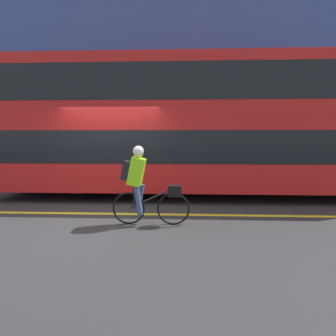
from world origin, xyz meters
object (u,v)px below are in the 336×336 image
cyclist_on_bike (142,182)px  trash_bin (321,169)px  street_sign_post (282,146)px  bus (188,124)px

cyclist_on_bike → trash_bin: size_ratio=1.96×
street_sign_post → cyclist_on_bike: bearing=-131.3°
cyclist_on_bike → trash_bin: cyclist_on_bike is taller
bus → cyclist_on_bike: size_ratio=6.92×
trash_bin → street_sign_post: (-1.57, -0.01, 0.88)m
bus → street_sign_post: 4.68m
bus → street_sign_post: size_ratio=4.77×
cyclist_on_bike → trash_bin: 8.32m
bus → trash_bin: (5.32, 2.70, -1.63)m
bus → cyclist_on_bike: 3.16m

